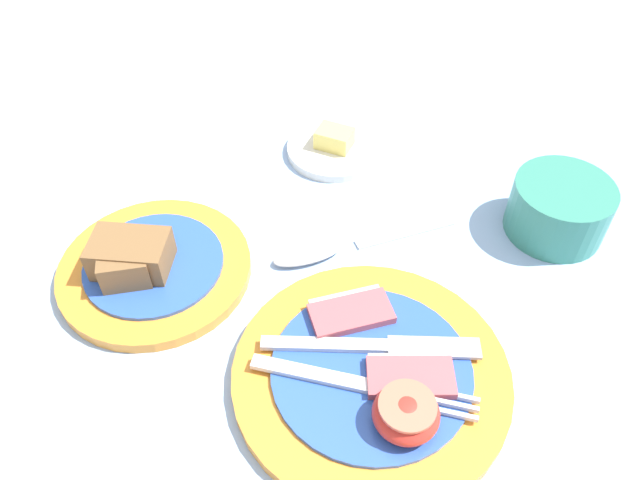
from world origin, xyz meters
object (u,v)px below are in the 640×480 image
at_px(butter_dish, 334,147).
at_px(breakfast_plate, 374,375).
at_px(bread_plate, 148,265).
at_px(teaspoon_by_saucer, 333,248).
at_px(sugar_cup, 559,207).

bearing_deg(butter_dish, breakfast_plate, -49.93).
bearing_deg(breakfast_plate, butter_dish, 130.07).
height_order(bread_plate, butter_dish, bread_plate).
distance_m(breakfast_plate, teaspoon_by_saucer, 0.15).
height_order(bread_plate, sugar_cup, sugar_cup).
bearing_deg(bread_plate, butter_dish, 81.07).
xyz_separation_m(sugar_cup, butter_dish, (-0.26, -0.02, -0.02)).
xyz_separation_m(bread_plate, sugar_cup, (0.30, 0.28, 0.02)).
bearing_deg(butter_dish, bread_plate, -98.93).
xyz_separation_m(bread_plate, butter_dish, (0.04, 0.26, -0.01)).
bearing_deg(sugar_cup, breakfast_plate, -102.51).
height_order(breakfast_plate, butter_dish, breakfast_plate).
distance_m(breakfast_plate, sugar_cup, 0.27).
height_order(breakfast_plate, sugar_cup, sugar_cup).
bearing_deg(bread_plate, sugar_cup, 43.59).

